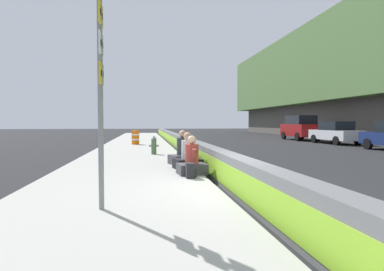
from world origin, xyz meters
The scene contains 12 objects.
ground_plane centered at (0.00, 0.00, 0.00)m, with size 160.00×160.00×0.00m, color #232326.
sidewalk_strip centered at (0.00, 2.65, 0.07)m, with size 80.00×4.40×0.14m, color #A8A59E.
jersey_barrier centered at (0.00, 0.00, 0.42)m, with size 76.00×0.45×0.85m.
route_sign_post centered at (-1.33, 2.83, 2.23)m, with size 0.44×0.09×3.60m.
fire_hydrant centered at (8.14, 1.68, 0.59)m, with size 0.26×0.46×0.88m.
seated_person_foreground centered at (2.12, 0.76, 0.49)m, with size 0.76×0.87×1.11m.
seated_person_middle centered at (3.23, 0.73, 0.51)m, with size 0.86×0.96×1.18m.
seated_person_rear centered at (4.40, 0.76, 0.52)m, with size 0.97×1.05×1.21m.
backpack centered at (1.51, 0.89, 0.33)m, with size 0.32×0.28×0.40m.
construction_barrel centered at (15.22, 2.73, 0.62)m, with size 0.54×0.54×0.95m.
parked_car_fourth centered at (15.56, -12.27, 0.86)m, with size 4.55×2.05×1.71m.
parked_car_midline centered at (21.02, -12.20, 1.18)m, with size 4.87×2.21×2.28m.
Camera 1 is at (-6.92, 2.09, 1.62)m, focal length 29.94 mm.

